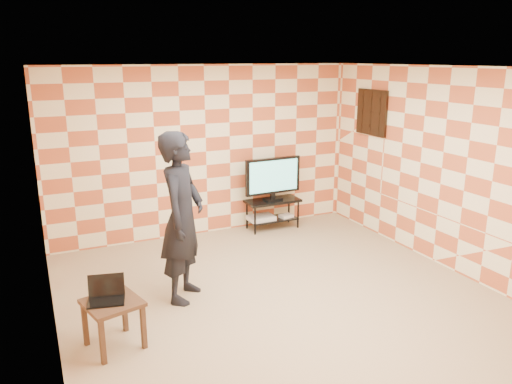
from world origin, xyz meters
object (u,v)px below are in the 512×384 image
tv_stand (273,207)px  tv (273,177)px  person (182,217)px  side_table (113,309)px

tv_stand → tv: 0.53m
tv → person: 2.75m
side_table → person: bearing=38.1°
tv_stand → side_table: bearing=-140.0°
tv → side_table: tv is taller
side_table → person: person is taller
tv_stand → person: person is taller
person → tv: bearing=-13.5°
person → tv_stand: bearing=-13.4°
side_table → person: (0.95, 0.75, 0.60)m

